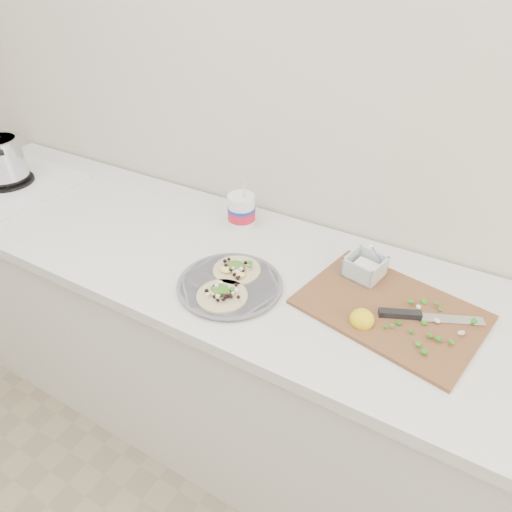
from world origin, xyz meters
The scene contains 5 objects.
counter centered at (0.00, 1.43, 0.45)m, with size 2.44×0.66×0.90m.
stove centered at (-0.90, 1.39, 0.98)m, with size 0.50×0.47×0.23m.
taco_plate centered at (0.22, 1.29, 0.92)m, with size 0.31×0.31×0.04m.
tub centered at (0.07, 1.61, 0.97)m, with size 0.10×0.10×0.22m.
cutboard centered at (0.65, 1.44, 0.92)m, with size 0.52×0.41×0.07m.
Camera 1 is at (0.80, 0.44, 1.75)m, focal length 32.00 mm.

